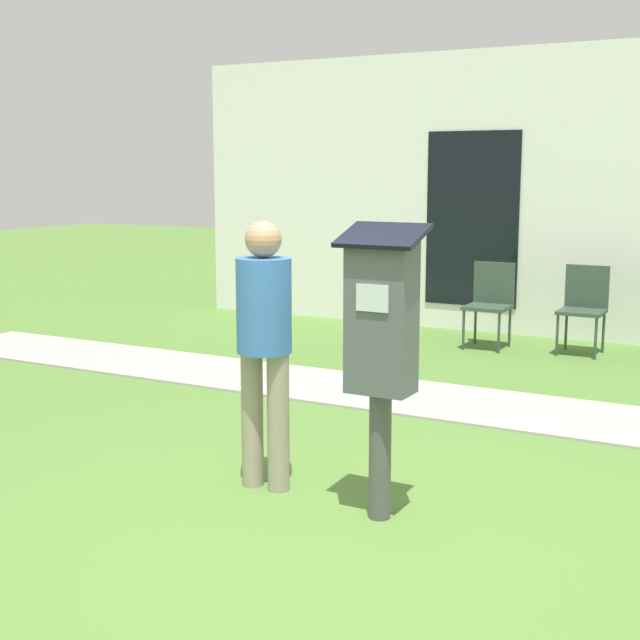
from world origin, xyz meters
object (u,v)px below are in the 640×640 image
(person_standing, at_px, (264,334))
(outdoor_chair_left, at_px, (490,298))
(parking_meter, at_px, (381,333))
(outdoor_chair_middle, at_px, (584,302))

(person_standing, distance_m, outdoor_chair_left, 4.77)
(parking_meter, height_order, person_standing, parking_meter)
(parking_meter, relative_size, outdoor_chair_left, 1.77)
(person_standing, height_order, outdoor_chair_left, person_standing)
(person_standing, distance_m, outdoor_chair_middle, 4.99)
(parking_meter, distance_m, person_standing, 0.80)
(parking_meter, height_order, outdoor_chair_middle, parking_meter)
(person_standing, xyz_separation_m, outdoor_chair_middle, (0.78, 4.91, -0.40))
(parking_meter, xyz_separation_m, person_standing, (-0.79, 0.10, -0.09))
(parking_meter, distance_m, outdoor_chair_middle, 5.03)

